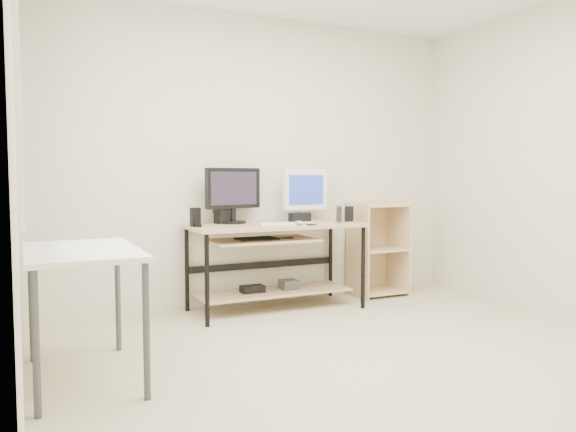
{
  "coord_description": "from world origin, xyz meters",
  "views": [
    {
      "loc": [
        -1.99,
        -2.73,
        1.15
      ],
      "look_at": [
        -0.05,
        1.3,
        0.84
      ],
      "focal_mm": 35.0,
      "sensor_mm": 36.0,
      "label": 1
    }
  ],
  "objects_px": {
    "side_table": "(82,263)",
    "desk": "(273,248)",
    "audio_controller": "(195,217)",
    "white_imac": "(305,191)",
    "shelf_unit": "(376,249)",
    "black_monitor": "(233,192)"
  },
  "relations": [
    {
      "from": "side_table",
      "to": "shelf_unit",
      "type": "distance_m",
      "value": 3.09
    },
    {
      "from": "white_imac",
      "to": "audio_controller",
      "type": "distance_m",
      "value": 1.11
    },
    {
      "from": "white_imac",
      "to": "audio_controller",
      "type": "xyz_separation_m",
      "value": [
        -1.08,
        -0.14,
        -0.2
      ]
    },
    {
      "from": "shelf_unit",
      "to": "black_monitor",
      "type": "height_order",
      "value": "black_monitor"
    },
    {
      "from": "shelf_unit",
      "to": "white_imac",
      "type": "xyz_separation_m",
      "value": [
        -0.77,
        0.02,
        0.57
      ]
    },
    {
      "from": "desk",
      "to": "white_imac",
      "type": "xyz_separation_m",
      "value": [
        0.4,
        0.18,
        0.49
      ]
    },
    {
      "from": "white_imac",
      "to": "shelf_unit",
      "type": "bearing_deg",
      "value": -3.37
    },
    {
      "from": "shelf_unit",
      "to": "white_imac",
      "type": "height_order",
      "value": "white_imac"
    },
    {
      "from": "black_monitor",
      "to": "audio_controller",
      "type": "bearing_deg",
      "value": -170.65
    },
    {
      "from": "side_table",
      "to": "desk",
      "type": "bearing_deg",
      "value": 32.65
    },
    {
      "from": "white_imac",
      "to": "desk",
      "type": "bearing_deg",
      "value": -158.42
    },
    {
      "from": "desk",
      "to": "audio_controller",
      "type": "height_order",
      "value": "audio_controller"
    },
    {
      "from": "black_monitor",
      "to": "audio_controller",
      "type": "xyz_separation_m",
      "value": [
        -0.38,
        -0.15,
        -0.2
      ]
    },
    {
      "from": "side_table",
      "to": "black_monitor",
      "type": "relative_size",
      "value": 1.91
    },
    {
      "from": "desk",
      "to": "audio_controller",
      "type": "xyz_separation_m",
      "value": [
        -0.68,
        0.04,
        0.29
      ]
    },
    {
      "from": "black_monitor",
      "to": "shelf_unit",
      "type": "bearing_deg",
      "value": -13.07
    },
    {
      "from": "shelf_unit",
      "to": "side_table",
      "type": "bearing_deg",
      "value": -156.67
    },
    {
      "from": "side_table",
      "to": "black_monitor",
      "type": "distance_m",
      "value": 1.88
    },
    {
      "from": "black_monitor",
      "to": "audio_controller",
      "type": "distance_m",
      "value": 0.46
    },
    {
      "from": "side_table",
      "to": "white_imac",
      "type": "height_order",
      "value": "white_imac"
    },
    {
      "from": "white_imac",
      "to": "audio_controller",
      "type": "height_order",
      "value": "white_imac"
    },
    {
      "from": "desk",
      "to": "audio_controller",
      "type": "relative_size",
      "value": 9.64
    }
  ]
}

